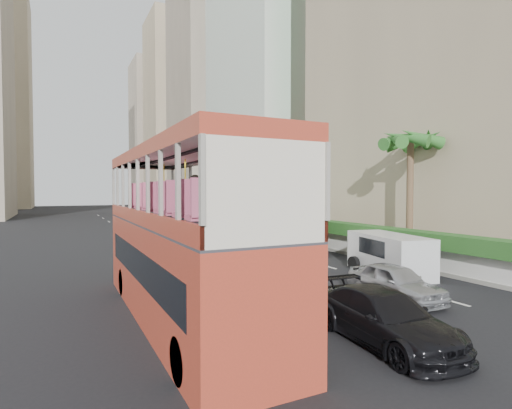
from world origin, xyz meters
TOP-DOWN VIEW (x-y plane):
  - ground_plane at (0.00, 0.00)m, footprint 200.00×200.00m
  - double_decker_bus at (-6.00, 0.00)m, footprint 2.50×11.00m
  - car_silver_lane_a at (-1.71, 7.86)m, footprint 2.09×4.28m
  - car_silver_lane_b at (1.17, -1.43)m, footprint 1.56×3.76m
  - car_black at (-2.02, -4.18)m, footprint 2.13×4.61m
  - van_asset at (0.80, 19.07)m, footprint 3.25×5.75m
  - minibus_near at (0.77, 10.12)m, footprint 2.31×5.70m
  - minibus_far at (3.99, 10.36)m, footprint 3.54×7.06m
  - panel_van_near at (4.25, 1.94)m, footprint 2.69×4.78m
  - panel_van_far at (3.93, 20.89)m, footprint 2.99×5.77m
  - sidewalk at (9.00, 25.00)m, footprint 6.00×120.00m
  - kerb_wall at (6.20, 14.00)m, footprint 0.30×44.00m
  - hedge at (6.20, 14.00)m, footprint 1.10×44.00m
  - palm_tree at (7.80, 4.00)m, footprint 0.36×0.36m
  - shell_station at (10.00, 23.00)m, footprint 6.50×8.00m
  - tower_mid at (18.00, 58.00)m, footprint 16.00×16.00m
  - tower_far_a at (17.00, 82.00)m, footprint 14.00×14.00m
  - tower_far_b at (17.00, 104.00)m, footprint 14.00×14.00m

SIDE VIEW (x-z plane):
  - ground_plane at x=0.00m, z-range 0.00..0.00m
  - car_silver_lane_a at x=-1.71m, z-range -0.68..0.68m
  - car_silver_lane_b at x=1.17m, z-range -0.64..0.64m
  - car_black at x=-2.02m, z-range -0.65..0.65m
  - van_asset at x=0.80m, z-range -0.76..0.76m
  - sidewalk at x=9.00m, z-range 0.00..0.18m
  - kerb_wall at x=6.20m, z-range 0.18..1.18m
  - panel_van_near at x=4.25m, z-range 0.00..1.80m
  - panel_van_far at x=3.93m, z-range 0.00..2.20m
  - minibus_near at x=0.77m, z-range 0.00..2.47m
  - minibus_far at x=3.99m, z-range 0.00..2.99m
  - hedge at x=6.20m, z-range 1.18..1.88m
  - double_decker_bus at x=-6.00m, z-range 0.00..5.06m
  - shell_station at x=10.00m, z-range 0.00..5.50m
  - palm_tree at x=7.80m, z-range 0.18..6.58m
  - tower_far_b at x=17.00m, z-range 0.00..40.00m
  - tower_far_a at x=17.00m, z-range 0.00..44.00m
  - tower_mid at x=18.00m, z-range 0.00..50.00m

